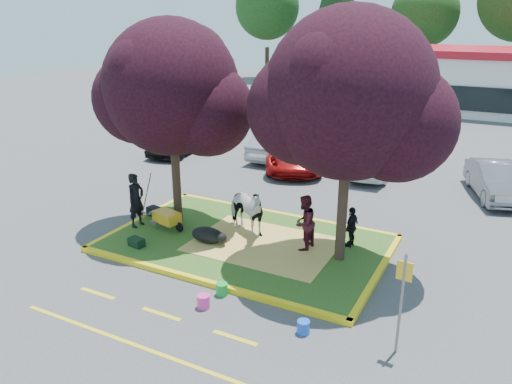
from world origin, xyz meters
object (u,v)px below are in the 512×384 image
at_px(bucket_green, 222,289).
at_px(car_silver, 277,144).
at_px(sign_post, 402,294).
at_px(wheelbarrow, 167,217).
at_px(handler, 136,200).
at_px(calf, 208,235).
at_px(cow, 244,210).
at_px(car_black, 179,138).
at_px(bucket_pink, 203,301).
at_px(bucket_blue, 303,327).

bearing_deg(bucket_green, car_silver, 108.98).
bearing_deg(sign_post, wheelbarrow, 166.25).
height_order(handler, wheelbarrow, handler).
bearing_deg(handler, calf, -87.22).
relative_size(cow, car_black, 0.41).
bearing_deg(car_silver, bucket_pink, 106.87).
bearing_deg(bucket_green, cow, 109.35).
bearing_deg(calf, car_black, 108.16).
distance_m(wheelbarrow, car_black, 10.11).
distance_m(cow, bucket_blue, 5.34).
height_order(bucket_pink, car_black, car_black).
relative_size(cow, bucket_pink, 5.51).
height_order(sign_post, bucket_blue, sign_post).
xyz_separation_m(wheelbarrow, car_black, (-5.56, 8.45, 0.20)).
distance_m(car_black, car_silver, 5.03).
bearing_deg(car_black, bucket_green, -56.19).
bearing_deg(wheelbarrow, bucket_blue, -12.64).
distance_m(cow, bucket_green, 3.61).
bearing_deg(calf, sign_post, -43.24).
height_order(calf, car_silver, car_silver).
height_order(wheelbarrow, sign_post, sign_post).
xyz_separation_m(calf, sign_post, (6.22, -2.46, 1.00)).
xyz_separation_m(sign_post, car_black, (-13.46, 11.14, -0.63)).
relative_size(bucket_green, car_black, 0.07).
height_order(calf, handler, handler).
xyz_separation_m(cow, car_black, (-7.89, 7.55, -0.17)).
height_order(handler, bucket_pink, handler).
relative_size(bucket_green, bucket_pink, 0.96).
relative_size(cow, bucket_green, 5.73).
distance_m(bucket_pink, car_silver, 13.62).
bearing_deg(bucket_blue, car_silver, 117.42).
bearing_deg(car_black, bucket_pink, -58.23).
xyz_separation_m(bucket_green, car_silver, (-4.22, 12.27, 0.54)).
bearing_deg(cow, car_silver, 42.38).
bearing_deg(wheelbarrow, bucket_green, -20.75).
distance_m(sign_post, bucket_green, 4.57).
xyz_separation_m(bucket_blue, car_silver, (-6.65, 12.82, 0.54)).
bearing_deg(car_black, wheelbarrow, -62.64).
relative_size(car_black, car_silver, 1.05).
relative_size(cow, calf, 1.72).
distance_m(cow, car_silver, 9.45).
height_order(handler, car_silver, handler).
distance_m(wheelbarrow, bucket_pink, 4.64).
xyz_separation_m(sign_post, bucket_pink, (-4.49, -0.43, -1.22)).
distance_m(handler, bucket_green, 5.11).
distance_m(cow, calf, 1.41).
relative_size(wheelbarrow, car_silver, 0.37).
bearing_deg(bucket_blue, bucket_green, 167.34).
xyz_separation_m(sign_post, bucket_green, (-4.40, 0.26, -1.22)).
xyz_separation_m(bucket_green, bucket_pink, (-0.10, -0.70, 0.01)).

